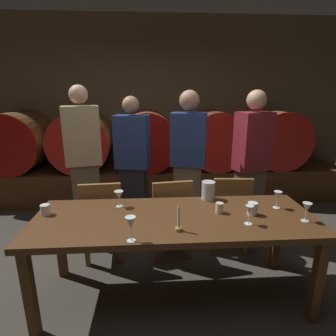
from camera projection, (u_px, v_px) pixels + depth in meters
ground_plane at (150, 290)px, 2.45m from camera, size 9.11×9.11×0.00m
back_wall at (148, 107)px, 4.75m from camera, size 7.01×0.24×2.91m
barrel_shelf at (150, 182)px, 4.55m from camera, size 6.31×0.90×0.52m
wine_barrel_far_left at (18, 141)px, 4.23m from camera, size 0.91×0.89×0.91m
wine_barrel_left at (84, 140)px, 4.29m from camera, size 0.91×0.89×0.91m
wine_barrel_center at (148, 140)px, 4.36m from camera, size 0.91×0.89×0.91m
wine_barrel_right at (213, 139)px, 4.42m from camera, size 0.91×0.89×0.91m
wine_barrel_far_right at (273, 138)px, 4.48m from camera, size 0.91×0.89×0.91m
dining_table at (174, 225)px, 2.21m from camera, size 2.26×0.80×0.76m
chair_left at (103, 217)px, 2.79m from camera, size 0.43×0.43×0.88m
chair_center at (170, 214)px, 2.84m from camera, size 0.45×0.45×0.88m
chair_right at (230, 210)px, 2.94m from camera, size 0.43×0.43×0.88m
guest_far_left at (85, 166)px, 3.04m from camera, size 0.42×0.32×1.79m
guest_center_left at (133, 167)px, 3.23m from camera, size 0.42×0.31×1.68m
guest_center_right at (188, 167)px, 3.08m from camera, size 0.43×0.32×1.74m
guest_far_right at (251, 166)px, 3.13m from camera, size 0.44×0.35×1.74m
candle_center at (179, 223)px, 1.95m from camera, size 0.05×0.05×0.21m
pitcher at (208, 191)px, 2.51m from camera, size 0.12×0.12×0.17m
wine_glass_far_left at (119, 195)px, 2.35m from camera, size 0.08×0.08×0.14m
wine_glass_left at (131, 224)px, 1.80m from camera, size 0.07×0.07×0.18m
wine_glass_center at (249, 211)px, 2.04m from camera, size 0.06×0.06×0.15m
wine_glass_right at (278, 196)px, 2.32m from camera, size 0.07×0.07×0.15m
wine_glass_far_right at (307, 208)px, 2.08m from camera, size 0.07×0.07×0.15m
cup_left at (45, 210)px, 2.21m from camera, size 0.07×0.07×0.09m
cup_center at (219, 208)px, 2.25m from camera, size 0.06×0.06×0.09m
cup_right at (252, 209)px, 2.21m from camera, size 0.08×0.08×0.10m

